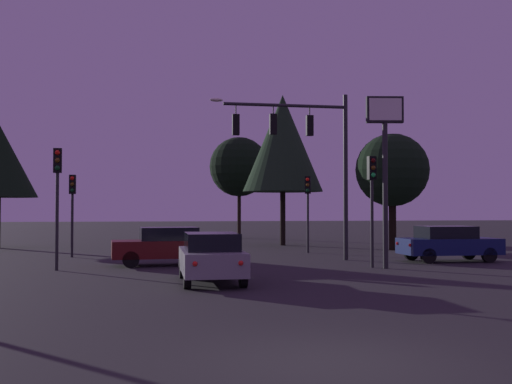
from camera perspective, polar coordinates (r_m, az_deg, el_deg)
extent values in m
plane|color=#262326|center=(33.05, -5.70, -5.54)|extent=(168.00, 168.00, 0.00)
cylinder|color=#232326|center=(26.91, 8.49, 1.40)|extent=(0.20, 0.20, 7.33)
cylinder|color=#232326|center=(26.53, 2.80, 8.20)|extent=(5.46, 0.16, 0.14)
ellipsoid|color=#F4EACC|center=(26.06, -3.78, 8.71)|extent=(0.56, 0.28, 0.16)
cylinder|color=#232326|center=(26.75, 5.10, 7.68)|extent=(0.05, 0.05, 0.41)
cube|color=black|center=(26.66, 5.11, 6.29)|extent=(0.30, 0.24, 0.90)
sphere|color=red|center=(26.83, 5.03, 6.84)|extent=(0.18, 0.18, 0.18)
sphere|color=#56380C|center=(26.79, 5.03, 6.25)|extent=(0.18, 0.18, 0.18)
sphere|color=#0C4219|center=(26.75, 5.03, 5.66)|extent=(0.18, 0.18, 0.18)
cylinder|color=#232326|center=(26.38, 1.64, 7.82)|extent=(0.05, 0.05, 0.39)
cube|color=black|center=(26.28, 1.64, 6.44)|extent=(0.30, 0.24, 0.90)
sphere|color=red|center=(26.46, 1.57, 7.00)|extent=(0.18, 0.18, 0.18)
sphere|color=#56380C|center=(26.42, 1.57, 6.40)|extent=(0.18, 0.18, 0.18)
sphere|color=#0C4219|center=(26.38, 1.58, 5.80)|extent=(0.18, 0.18, 0.18)
cylinder|color=#232326|center=(26.10, -1.92, 7.86)|extent=(0.05, 0.05, 0.45)
cube|color=black|center=(25.99, -1.92, 6.39)|extent=(0.30, 0.24, 0.90)
sphere|color=red|center=(26.17, -1.97, 6.96)|extent=(0.18, 0.18, 0.18)
sphere|color=#56380C|center=(26.13, -1.97, 6.35)|extent=(0.18, 0.18, 0.18)
sphere|color=#0C4219|center=(26.09, -1.97, 5.74)|extent=(0.18, 0.18, 0.18)
cylinder|color=#232326|center=(23.53, 10.94, -2.95)|extent=(0.12, 0.12, 3.38)
cube|color=black|center=(23.58, 10.91, 2.25)|extent=(0.31, 0.26, 0.90)
sphere|color=#4C0A0A|center=(23.48, 11.05, 2.96)|extent=(0.18, 0.18, 0.18)
sphere|color=#56380C|center=(23.46, 11.06, 2.27)|extent=(0.18, 0.18, 0.18)
sphere|color=#1EE04C|center=(23.44, 11.06, 1.59)|extent=(0.18, 0.18, 0.18)
cylinder|color=#232326|center=(23.17, -18.35, -2.68)|extent=(0.12, 0.12, 3.58)
cube|color=black|center=(23.24, -18.30, 2.85)|extent=(0.32, 0.27, 0.90)
sphere|color=red|center=(23.12, -18.31, 3.57)|extent=(0.18, 0.18, 0.18)
sphere|color=#56380C|center=(23.10, -18.31, 2.88)|extent=(0.18, 0.18, 0.18)
sphere|color=#0C4219|center=(23.08, -18.32, 2.18)|extent=(0.18, 0.18, 0.18)
cylinder|color=#232326|center=(31.14, 4.94, -2.97)|extent=(0.12, 0.12, 3.05)
cube|color=black|center=(31.16, 4.93, 0.67)|extent=(0.36, 0.32, 0.90)
sphere|color=red|center=(31.04, 4.92, 1.19)|extent=(0.18, 0.18, 0.18)
sphere|color=#56380C|center=(31.02, 4.92, 0.68)|extent=(0.18, 0.18, 0.18)
sphere|color=#0C4219|center=(31.01, 4.92, 0.16)|extent=(0.18, 0.18, 0.18)
cylinder|color=#232326|center=(29.41, -17.03, -3.06)|extent=(0.12, 0.12, 2.96)
cube|color=black|center=(29.43, -17.00, 0.70)|extent=(0.30, 0.24, 0.90)
sphere|color=red|center=(29.30, -17.03, 1.26)|extent=(0.18, 0.18, 0.18)
sphere|color=#56380C|center=(29.29, -17.03, 0.71)|extent=(0.18, 0.18, 0.18)
sphere|color=#0C4219|center=(29.28, -17.04, 0.16)|extent=(0.18, 0.18, 0.18)
cube|color=gray|center=(18.46, -4.28, -6.54)|extent=(1.83, 4.03, 0.68)
cube|color=black|center=(18.27, -4.23, -4.70)|extent=(1.56, 2.18, 0.52)
cylinder|color=black|center=(19.75, -6.96, -7.20)|extent=(0.21, 0.64, 0.64)
cylinder|color=black|center=(19.89, -2.35, -7.17)|extent=(0.21, 0.64, 0.64)
cylinder|color=black|center=(17.12, -6.53, -8.05)|extent=(0.21, 0.64, 0.64)
cylinder|color=black|center=(17.28, -1.22, -8.01)|extent=(0.21, 0.64, 0.64)
sphere|color=red|center=(16.40, -5.81, -6.79)|extent=(0.14, 0.14, 0.14)
sphere|color=red|center=(16.53, -1.45, -6.76)|extent=(0.14, 0.14, 0.14)
cube|color=#0F1947|center=(27.17, 17.84, -4.91)|extent=(4.14, 1.93, 0.68)
cube|color=black|center=(27.07, 17.55, -3.65)|extent=(2.24, 1.64, 0.52)
cylinder|color=black|center=(28.57, 19.50, -5.41)|extent=(0.64, 0.21, 0.64)
cylinder|color=black|center=(27.12, 21.23, -5.60)|extent=(0.64, 0.21, 0.64)
cylinder|color=black|center=(27.36, 14.50, -5.62)|extent=(0.64, 0.21, 0.64)
cylinder|color=black|center=(25.84, 16.03, -5.85)|extent=(0.64, 0.21, 0.64)
sphere|color=red|center=(26.88, 13.26, -4.76)|extent=(0.14, 0.14, 0.14)
sphere|color=red|center=(25.68, 14.41, -4.90)|extent=(0.14, 0.14, 0.14)
cube|color=#4C0F0F|center=(24.39, -8.63, -5.34)|extent=(4.27, 2.10, 0.68)
cube|color=black|center=(24.37, -8.27, -3.94)|extent=(2.35, 1.71, 0.52)
cylinder|color=black|center=(23.51, -11.78, -6.30)|extent=(0.65, 0.24, 0.64)
cylinder|color=black|center=(25.11, -11.95, -6.00)|extent=(0.65, 0.24, 0.64)
cylinder|color=black|center=(23.79, -5.13, -6.27)|extent=(0.65, 0.24, 0.64)
cylinder|color=black|center=(25.38, -5.72, -5.98)|extent=(0.65, 0.24, 0.64)
sphere|color=red|center=(24.05, -3.50, -5.17)|extent=(0.14, 0.14, 0.14)
sphere|color=red|center=(25.30, -4.05, -5.00)|extent=(0.14, 0.14, 0.14)
cylinder|color=#232326|center=(23.28, 12.15, -0.32)|extent=(0.20, 0.20, 5.53)
cube|color=black|center=(23.59, 12.10, 7.63)|extent=(1.42, 0.46, 1.00)
cube|color=white|center=(23.46, 12.18, 7.68)|extent=(1.22, 0.21, 0.84)
cylinder|color=black|center=(37.69, 2.56, -2.52)|extent=(0.33, 0.33, 3.36)
cone|color=black|center=(37.92, 2.55, 4.65)|extent=(5.03, 5.03, 6.10)
cylinder|color=black|center=(33.94, 12.81, -2.87)|extent=(0.40, 0.40, 3.01)
sphere|color=black|center=(34.00, 12.78, 2.05)|extent=(4.03, 4.03, 4.03)
cylinder|color=black|center=(47.06, -1.61, -1.99)|extent=(0.28, 0.28, 3.97)
sphere|color=black|center=(47.18, -1.60, 2.41)|extent=(4.67, 4.67, 4.67)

